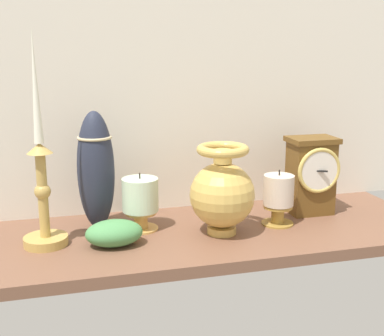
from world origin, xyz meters
The scene contains 9 objects.
ground_plane centered at (0.00, 0.00, -1.20)cm, with size 100.00×36.00×2.40cm, color brown.
back_wall centered at (0.00, 18.50, 32.50)cm, with size 120.00×2.00×65.00cm, color silver.
mantel_clock centered at (26.24, 4.71, 9.47)cm, with size 11.06×9.46×18.27cm.
candlestick_tall_left centered at (-34.49, -0.42, 12.44)cm, with size 8.78×8.78×42.50cm.
brass_vase_bulbous centered at (1.67, -2.85, 9.20)cm, with size 13.76×13.76×19.15cm.
pillar_candle_front centered at (-14.56, 4.03, 6.65)cm, with size 7.81×7.81×12.62cm.
pillar_candle_near_clock centered at (15.55, -0.61, 6.43)cm, with size 7.15×7.15×12.47cm.
tall_ceramic_vase centered at (-23.42, 7.68, 13.02)cm, with size 7.97×7.97×25.75cm.
ivy_sprig centered at (-21.25, -3.87, 2.62)cm, with size 11.45×8.01×5.24cm.
Camera 1 is at (-31.66, -101.77, 38.94)cm, focal length 48.42 mm.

